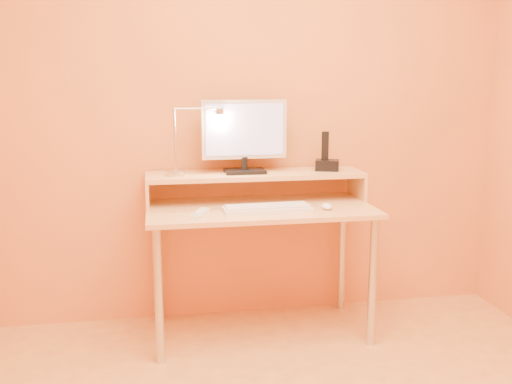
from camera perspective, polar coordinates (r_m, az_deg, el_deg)
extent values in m
cube|color=orange|center=(3.29, -0.58, 8.81)|extent=(3.00, 0.04, 2.50)
cylinder|color=silver|center=(2.87, -9.68, -10.22)|extent=(0.04, 0.04, 0.69)
cylinder|color=silver|center=(3.07, 11.56, -8.84)|extent=(0.04, 0.04, 0.69)
cylinder|color=silver|center=(3.34, -9.76, -7.10)|extent=(0.04, 0.04, 0.69)
cylinder|color=silver|center=(3.52, 8.57, -6.13)|extent=(0.04, 0.04, 0.69)
cube|color=#ECAF72|center=(3.05, 0.43, -1.68)|extent=(1.20, 0.60, 0.02)
cube|color=#ECAF72|center=(3.13, -10.76, -0.04)|extent=(0.02, 0.30, 0.14)
cube|color=#ECAF72|center=(3.33, 10.00, 0.65)|extent=(0.02, 0.30, 0.14)
cube|color=#ECAF72|center=(3.17, -0.06, 1.74)|extent=(1.20, 0.30, 0.02)
cube|color=black|center=(3.15, -1.14, 2.10)|extent=(0.22, 0.16, 0.02)
cylinder|color=black|center=(3.15, -1.14, 2.89)|extent=(0.04, 0.04, 0.07)
cube|color=silver|center=(3.13, -1.18, 6.26)|extent=(0.47, 0.06, 0.32)
cube|color=black|center=(3.16, -1.25, 6.30)|extent=(0.42, 0.03, 0.27)
cube|color=#B4B5F0|center=(3.12, -1.13, 6.23)|extent=(0.43, 0.02, 0.28)
cylinder|color=silver|center=(3.09, -8.01, 1.86)|extent=(0.10, 0.10, 0.02)
cylinder|color=silver|center=(3.06, -8.10, 5.13)|extent=(0.01, 0.01, 0.33)
cylinder|color=silver|center=(3.06, -5.92, 8.28)|extent=(0.24, 0.01, 0.01)
cylinder|color=silver|center=(3.07, -3.65, 8.04)|extent=(0.04, 0.04, 0.03)
cylinder|color=#FFEAC6|center=(3.07, -3.65, 7.75)|extent=(0.03, 0.03, 0.00)
cube|color=black|center=(3.25, 7.12, 2.68)|extent=(0.16, 0.14, 0.06)
cube|color=black|center=(3.24, 6.91, 4.60)|extent=(0.05, 0.04, 0.16)
cube|color=blue|center=(3.22, 8.15, 2.56)|extent=(0.01, 0.00, 0.04)
cube|color=silver|center=(2.94, 1.14, -1.72)|extent=(0.46, 0.16, 0.02)
ellipsoid|color=white|center=(3.01, 7.08, -1.41)|extent=(0.07, 0.10, 0.03)
cube|color=silver|center=(2.86, -5.62, -2.16)|extent=(0.11, 0.19, 0.02)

